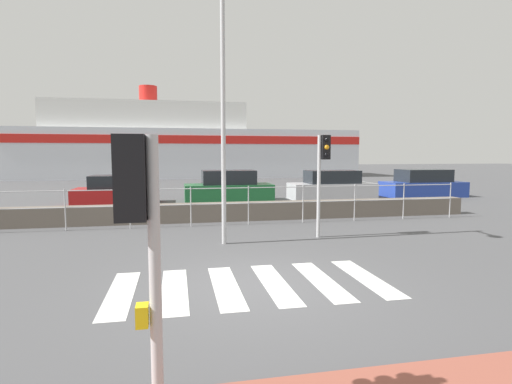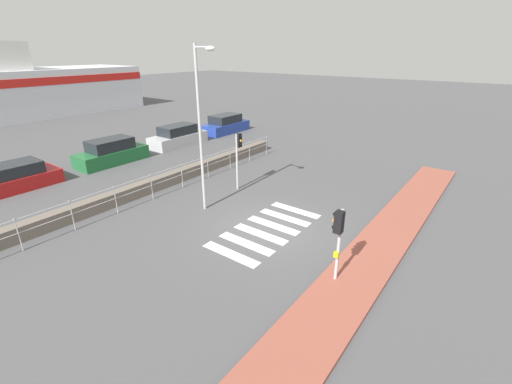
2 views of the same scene
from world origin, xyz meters
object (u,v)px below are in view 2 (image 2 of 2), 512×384
parked_car_silver (178,137)px  traffic_light_far (238,149)px  parked_car_red (17,178)px  parked_car_blue (225,125)px  traffic_light_near (338,232)px  streetlamp (202,116)px  parked_car_green (112,153)px

parked_car_silver → traffic_light_far: bearing=-113.5°
parked_car_red → parked_car_blue: bearing=0.0°
traffic_light_far → traffic_light_near: bearing=-120.5°
traffic_light_near → streetlamp: streetlamp is taller
traffic_light_far → parked_car_silver: (4.04, 9.28, -1.48)m
parked_car_red → parked_car_blue: size_ratio=0.86×
traffic_light_near → parked_car_blue: traffic_light_near is taller
traffic_light_far → parked_car_green: (-1.48, 9.28, -1.46)m
traffic_light_far → parked_car_blue: 13.31m
parked_car_green → traffic_light_near: bearing=-99.7°
parked_car_silver → parked_car_blue: size_ratio=1.01×
parked_car_red → parked_car_silver: bearing=0.0°
traffic_light_far → streetlamp: streetlamp is taller
traffic_light_far → parked_car_silver: size_ratio=0.64×
parked_car_blue → traffic_light_near: bearing=-129.6°
traffic_light_near → parked_car_silver: bearing=63.3°
parked_car_blue → parked_car_green: bearing=-180.0°
traffic_light_far → parked_car_blue: size_ratio=0.65×
parked_car_red → parked_car_blue: (16.32, 0.00, 0.07)m
traffic_light_near → traffic_light_far: size_ratio=0.87×
traffic_light_near → parked_car_silver: (8.37, 16.65, -1.18)m
traffic_light_far → parked_car_red: 11.66m
parked_car_red → traffic_light_near: bearing=-81.3°
streetlamp → parked_car_green: streetlamp is taller
traffic_light_near → parked_car_silver: 18.67m
traffic_light_near → streetlamp: size_ratio=0.36×
parked_car_red → parked_car_blue: parked_car_blue is taller
parked_car_silver → parked_car_blue: parked_car_blue is taller
parked_car_blue → parked_car_red: bearing=180.0°
parked_car_red → traffic_light_far: bearing=-53.4°
streetlamp → parked_car_red: bearing=112.5°
traffic_light_near → traffic_light_far: 8.56m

